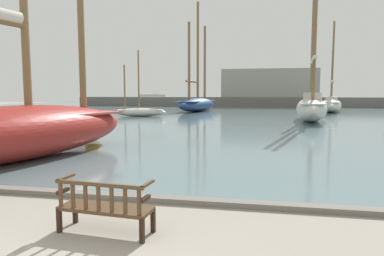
{
  "coord_description": "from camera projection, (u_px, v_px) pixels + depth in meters",
  "views": [
    {
      "loc": [
        2.56,
        -3.16,
        2.36
      ],
      "look_at": [
        0.03,
        10.0,
        1.0
      ],
      "focal_mm": 32.0,
      "sensor_mm": 36.0,
      "label": 1
    }
  ],
  "objects": [
    {
      "name": "channel_buoy",
      "position": [
        93.0,
        132.0,
        16.9
      ],
      "size": [
        0.77,
        0.77,
        1.47
      ],
      "color": "gold",
      "rests_on": "harbor_water"
    },
    {
      "name": "far_breakwater",
      "position": [
        252.0,
        95.0,
        57.22
      ],
      "size": [
        58.37,
        2.4,
        6.39
      ],
      "color": "#66605B",
      "rests_on": "ground"
    },
    {
      "name": "park_bench",
      "position": [
        105.0,
        206.0,
        5.75
      ],
      "size": [
        1.64,
        0.66,
        0.92
      ],
      "color": "black",
      "rests_on": "ground"
    },
    {
      "name": "harbor_water",
      "position": [
        239.0,
        110.0,
        46.79
      ],
      "size": [
        100.0,
        80.0,
        0.08
      ],
      "primitive_type": "cube",
      "color": "slate",
      "rests_on": "ground"
    },
    {
      "name": "quay_edge_kerb",
      "position": [
        138.0,
        198.0,
        7.56
      ],
      "size": [
        40.0,
        0.3,
        0.12
      ],
      "primitive_type": "cube",
      "color": "slate",
      "rests_on": "ground"
    },
    {
      "name": "sailboat_distant_harbor",
      "position": [
        311.0,
        105.0,
        28.26
      ],
      "size": [
        3.52,
        10.08,
        13.62
      ],
      "color": "silver",
      "rests_on": "harbor_water"
    },
    {
      "name": "sailboat_centre_channel",
      "position": [
        331.0,
        104.0,
        41.9
      ],
      "size": [
        4.05,
        9.62,
        10.93
      ],
      "color": "silver",
      "rests_on": "harbor_water"
    },
    {
      "name": "sailboat_nearest_port",
      "position": [
        197.0,
        102.0,
        43.6
      ],
      "size": [
        4.59,
        11.29,
        13.64
      ],
      "color": "navy",
      "rests_on": "harbor_water"
    },
    {
      "name": "sailboat_mid_port",
      "position": [
        140.0,
        111.0,
        34.09
      ],
      "size": [
        5.24,
        2.7,
        6.48
      ],
      "color": "silver",
      "rests_on": "harbor_water"
    },
    {
      "name": "sailboat_far_starboard",
      "position": [
        24.0,
        125.0,
        11.81
      ],
      "size": [
        4.99,
        10.25,
        14.13
      ],
      "color": "maroon",
      "rests_on": "harbor_water"
    }
  ]
}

